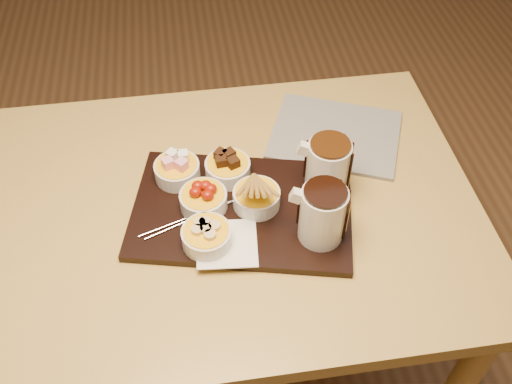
{
  "coord_description": "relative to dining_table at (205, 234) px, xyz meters",
  "views": [
    {
      "loc": [
        -0.0,
        -0.81,
        1.68
      ],
      "look_at": [
        0.11,
        -0.03,
        0.81
      ],
      "focal_mm": 40.0,
      "sensor_mm": 36.0,
      "label": 1
    }
  ],
  "objects": [
    {
      "name": "serving_board",
      "position": [
        0.08,
        -0.03,
        0.11
      ],
      "size": [
        0.52,
        0.4,
        0.02
      ],
      "primitive_type": "cube",
      "rotation": [
        0.0,
        0.0,
        -0.23
      ],
      "color": "black",
      "rests_on": "dining_table"
    },
    {
      "name": "newspaper",
      "position": [
        0.34,
        0.18,
        0.1
      ],
      "size": [
        0.37,
        0.34,
        0.01
      ],
      "primitive_type": "cube",
      "rotation": [
        0.0,
        0.0,
        -0.4
      ],
      "color": "beige",
      "rests_on": "dining_table"
    },
    {
      "name": "bowl_cake",
      "position": [
        0.07,
        0.07,
        0.14
      ],
      "size": [
        0.1,
        0.1,
        0.04
      ],
      "primitive_type": "cylinder",
      "color": "silver",
      "rests_on": "serving_board"
    },
    {
      "name": "pitcher_dark_chocolate",
      "position": [
        0.23,
        -0.13,
        0.18
      ],
      "size": [
        0.11,
        0.11,
        0.13
      ],
      "primitive_type": "cylinder",
      "rotation": [
        0.0,
        0.0,
        -0.23
      ],
      "color": "silver",
      "rests_on": "serving_board"
    },
    {
      "name": "fondue_skewers",
      "position": [
        -0.01,
        -0.04,
        0.12
      ],
      "size": [
        0.11,
        0.26,
        0.01
      ],
      "primitive_type": null,
      "rotation": [
        0.0,
        0.0,
        -1.24
      ],
      "color": "silver",
      "rests_on": "serving_board"
    },
    {
      "name": "dining_table",
      "position": [
        0.0,
        0.0,
        0.0
      ],
      "size": [
        1.2,
        0.8,
        0.75
      ],
      "color": "#B99744",
      "rests_on": "ground"
    },
    {
      "name": "bowl_biscotti",
      "position": [
        0.12,
        -0.03,
        0.14
      ],
      "size": [
        0.1,
        0.1,
        0.04
      ],
      "primitive_type": "cylinder",
      "color": "silver",
      "rests_on": "serving_board"
    },
    {
      "name": "bowl_strawberries",
      "position": [
        0.01,
        -0.02,
        0.14
      ],
      "size": [
        0.1,
        0.1,
        0.04
      ],
      "primitive_type": "cylinder",
      "color": "silver",
      "rests_on": "serving_board"
    },
    {
      "name": "bowl_marshmallows",
      "position": [
        -0.04,
        0.08,
        0.14
      ],
      "size": [
        0.1,
        0.1,
        0.04
      ],
      "primitive_type": "cylinder",
      "color": "silver",
      "rests_on": "serving_board"
    },
    {
      "name": "bowl_bananas",
      "position": [
        0.0,
        -0.11,
        0.14
      ],
      "size": [
        0.1,
        0.1,
        0.04
      ],
      "primitive_type": "cylinder",
      "color": "silver",
      "rests_on": "serving_board"
    },
    {
      "name": "napkin",
      "position": [
        0.04,
        -0.12,
        0.12
      ],
      "size": [
        0.13,
        0.13,
        0.0
      ],
      "primitive_type": "cube",
      "rotation": [
        0.0,
        0.0,
        -0.09
      ],
      "color": "white",
      "rests_on": "serving_board"
    },
    {
      "name": "pitcher_milk_chocolate",
      "position": [
        0.27,
        -0.0,
        0.18
      ],
      "size": [
        0.11,
        0.11,
        0.13
      ],
      "primitive_type": "cylinder",
      "rotation": [
        0.0,
        0.0,
        -0.23
      ],
      "color": "silver",
      "rests_on": "serving_board"
    },
    {
      "name": "ground",
      "position": [
        0.0,
        0.0,
        -0.65
      ],
      "size": [
        5.0,
        5.0,
        0.0
      ],
      "primitive_type": "plane",
      "color": "brown",
      "rests_on": "ground"
    }
  ]
}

